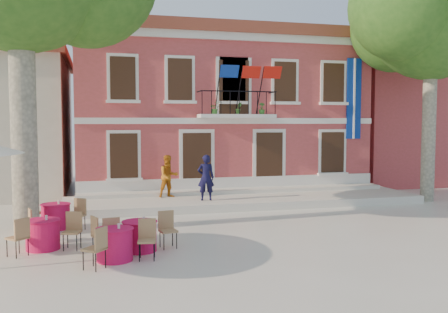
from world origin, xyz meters
TOP-DOWN VIEW (x-y plane):
  - ground at (0.00, 0.00)m, footprint 90.00×90.00m
  - main_building at (2.00, 9.99)m, footprint 13.50×9.59m
  - neighbor_east at (14.00, 11.00)m, footprint 9.40×9.40m
  - terrace at (2.00, 4.40)m, footprint 14.00×3.40m
  - plane_tree_east at (9.56, 3.28)m, footprint 5.14×5.14m
  - pedestrian_navy at (0.31, 3.83)m, footprint 0.69×0.51m
  - pedestrian_orange at (-0.95, 4.92)m, footprint 0.93×0.80m
  - cafe_table_0 at (-3.31, -2.62)m, footprint 1.74×1.85m
  - cafe_table_1 at (-2.66, -1.90)m, footprint 1.96×0.90m
  - cafe_table_2 at (-5.05, -1.11)m, footprint 1.81×1.81m
  - cafe_table_3 at (-4.92, 1.40)m, footprint 1.84×1.40m

SIDE VIEW (x-z plane):
  - ground at x=0.00m, z-range 0.00..0.00m
  - terrace at x=2.00m, z-range 0.00..0.30m
  - cafe_table_1 at x=-2.66m, z-range -0.05..0.90m
  - cafe_table_3 at x=-4.92m, z-range -0.05..0.90m
  - cafe_table_0 at x=-3.31m, z-range -0.05..0.90m
  - cafe_table_2 at x=-5.05m, z-range -0.05..0.90m
  - pedestrian_orange at x=-0.95m, z-range 0.30..1.96m
  - pedestrian_navy at x=0.31m, z-range 0.30..2.03m
  - neighbor_east at x=14.00m, z-range 0.02..6.42m
  - main_building at x=2.00m, z-range 0.03..7.53m
  - plane_tree_east at x=9.56m, z-range 2.42..12.52m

